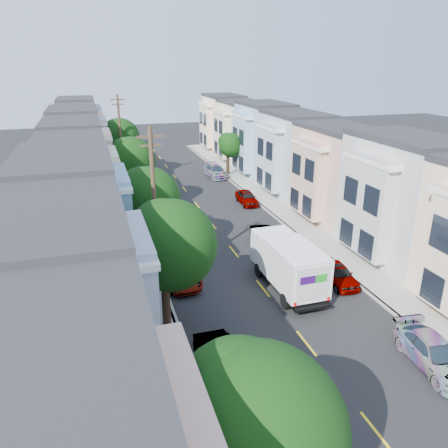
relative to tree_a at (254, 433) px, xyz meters
name	(u,v)px	position (x,y,z in m)	size (l,w,h in m)	color
ground	(263,289)	(6.30, 14.85, -4.74)	(160.00, 160.00, 0.00)	black
road_slab	(204,214)	(6.30, 29.85, -4.73)	(12.00, 70.00, 0.02)	black
curb_left	(139,220)	(0.25, 29.85, -4.66)	(0.30, 70.00, 0.15)	gray
curb_right	(264,208)	(12.35, 29.85, -4.66)	(0.30, 70.00, 0.15)	gray
sidewalk_left	(125,221)	(-1.05, 29.85, -4.66)	(2.60, 70.00, 0.15)	gray
sidewalk_right	(276,206)	(13.65, 29.85, -4.66)	(2.60, 70.00, 0.15)	gray
centerline	(204,214)	(6.30, 29.85, -4.74)	(0.12, 70.00, 0.01)	gold
townhouse_row_left	(81,226)	(-4.85, 29.85, -4.74)	(5.00, 70.00, 8.50)	#DBAD96
townhouse_row_right	(311,204)	(17.45, 29.85, -4.74)	(5.00, 70.00, 8.50)	#DBAD96
tree_a	(254,433)	(0.00, 0.00, 0.00)	(4.66, 4.66, 7.09)	black
tree_b	(169,246)	(0.00, 12.12, 0.16)	(4.70, 4.70, 7.27)	black
tree_c	(146,200)	(0.00, 21.02, -0.14)	(4.62, 4.62, 6.93)	black
tree_d	(130,162)	(0.00, 32.41, 0.14)	(4.58, 4.58, 7.18)	black
tree_e	(119,138)	(0.00, 45.46, 0.23)	(4.70, 4.70, 7.34)	black
tree_far_r	(230,145)	(13.20, 43.53, -0.96)	(3.05, 3.05, 5.34)	black
utility_pole_near	(155,212)	(0.00, 16.85, 0.41)	(1.60, 0.26, 10.00)	#42301E
utility_pole_far	(121,140)	(0.00, 42.85, 0.41)	(1.60, 0.26, 10.00)	#42301E
fedex_truck	(288,263)	(7.80, 14.51, -2.97)	(2.54, 6.59, 3.16)	white
lead_sedan	(264,237)	(8.99, 21.50, -4.10)	(1.36, 3.85, 1.28)	black
parked_left_b	(222,365)	(1.40, 7.57, -3.98)	(1.60, 4.52, 1.51)	black
parked_left_c	(180,275)	(1.40, 17.09, -4.12)	(2.03, 4.41, 1.23)	#98A2B2
parked_left_d	(158,227)	(1.40, 26.00, -4.03)	(1.50, 4.25, 1.42)	#4F0D19
parked_right_a	(434,354)	(11.20, 5.54, -4.05)	(1.91, 4.56, 1.37)	#424242
parked_right_b	(338,274)	(11.20, 14.18, -4.08)	(1.55, 4.06, 1.32)	white
parked_right_c	(247,198)	(11.20, 31.71, -4.07)	(1.59, 4.14, 1.34)	black
parked_right_d	(216,171)	(11.20, 43.22, -4.01)	(2.03, 4.83, 1.45)	black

